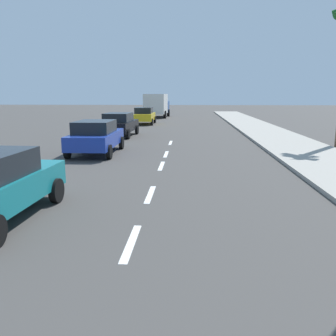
{
  "coord_description": "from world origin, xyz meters",
  "views": [
    {
      "loc": [
        1.09,
        4.89,
        2.79
      ],
      "look_at": [
        0.6,
        13.05,
        1.1
      ],
      "focal_mm": 38.36,
      "sensor_mm": 36.0,
      "label": 1
    }
  ],
  "objects_px": {
    "parked_car_black": "(119,124)",
    "parked_car_yellow": "(144,115)",
    "delivery_truck": "(157,105)",
    "parked_car_blue": "(96,136)"
  },
  "relations": [
    {
      "from": "parked_car_black",
      "to": "parked_car_blue",
      "type": "bearing_deg",
      "value": -85.18
    },
    {
      "from": "parked_car_blue",
      "to": "delivery_truck",
      "type": "xyz_separation_m",
      "value": [
        0.42,
        27.35,
        0.66
      ]
    },
    {
      "from": "parked_car_black",
      "to": "delivery_truck",
      "type": "xyz_separation_m",
      "value": [
        0.7,
        20.25,
        0.66
      ]
    },
    {
      "from": "parked_car_yellow",
      "to": "parked_car_black",
      "type": "bearing_deg",
      "value": -92.52
    },
    {
      "from": "parked_car_black",
      "to": "parked_car_yellow",
      "type": "relative_size",
      "value": 1.07
    },
    {
      "from": "parked_car_black",
      "to": "delivery_truck",
      "type": "height_order",
      "value": "delivery_truck"
    },
    {
      "from": "parked_car_yellow",
      "to": "delivery_truck",
      "type": "distance_m",
      "value": 10.2
    },
    {
      "from": "parked_car_blue",
      "to": "parked_car_yellow",
      "type": "xyz_separation_m",
      "value": [
        0.15,
        17.17,
        -0.0
      ]
    },
    {
      "from": "parked_car_black",
      "to": "parked_car_yellow",
      "type": "bearing_deg",
      "value": 90.1
    },
    {
      "from": "parked_car_blue",
      "to": "delivery_truck",
      "type": "height_order",
      "value": "delivery_truck"
    }
  ]
}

